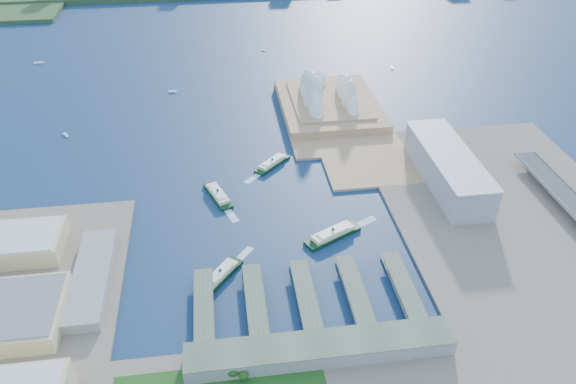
{
  "coord_description": "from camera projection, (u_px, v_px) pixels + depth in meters",
  "views": [
    {
      "loc": [
        -46.63,
        -407.95,
        338.86
      ],
      "look_at": [
        18.1,
        61.29,
        18.0
      ],
      "focal_mm": 35.0,
      "sensor_mm": 36.0,
      "label": 1
    }
  ],
  "objects": [
    {
      "name": "toaster_building",
      "position": [
        448.0,
        168.0,
        606.08
      ],
      "size": [
        45.0,
        155.0,
        35.0
      ],
      "primitive_type": "cube",
      "color": "#97979D",
      "rests_on": "east_land"
    },
    {
      "name": "ferry_a",
      "position": [
        218.0,
        193.0,
        593.35
      ],
      "size": [
        30.86,
        54.92,
        10.11
      ],
      "primitive_type": null,
      "rotation": [
        0.0,
        0.0,
        0.34
      ],
      "color": "black",
      "rests_on": "ground"
    },
    {
      "name": "east_land",
      "position": [
        543.0,
        256.0,
        515.21
      ],
      "size": [
        240.0,
        500.0,
        3.0
      ],
      "primitive_type": "cube",
      "color": "#776B5B",
      "rests_on": "ground"
    },
    {
      "name": "ferry_b",
      "position": [
        272.0,
        162.0,
        647.21
      ],
      "size": [
        45.54,
        45.33,
        9.69
      ],
      "primitive_type": null,
      "rotation": [
        0.0,
        0.0,
        -0.79
      ],
      "color": "black",
      "rests_on": "ground"
    },
    {
      "name": "opera_house",
      "position": [
        330.0,
        88.0,
        753.48
      ],
      "size": [
        134.0,
        180.0,
        58.0
      ],
      "primitive_type": null,
      "color": "white",
      "rests_on": "peninsula"
    },
    {
      "name": "boat_c",
      "position": [
        392.0,
        68.0,
        895.15
      ],
      "size": [
        5.0,
        11.66,
        2.54
      ],
      "primitive_type": null,
      "rotation": [
        0.0,
        0.0,
        2.99
      ],
      "color": "white",
      "rests_on": "ground"
    },
    {
      "name": "ferry_wharves",
      "position": [
        305.0,
        296.0,
        467.36
      ],
      "size": [
        184.0,
        90.0,
        9.3
      ],
      "primitive_type": null,
      "color": "#4D5944",
      "rests_on": "ground"
    },
    {
      "name": "ferry_d",
      "position": [
        333.0,
        232.0,
        536.95
      ],
      "size": [
        59.43,
        40.45,
        11.18
      ],
      "primitive_type": null,
      "rotation": [
        0.0,
        0.0,
        2.05
      ],
      "color": "black",
      "rests_on": "ground"
    },
    {
      "name": "boat_a",
      "position": [
        66.0,
        135.0,
        708.98
      ],
      "size": [
        9.46,
        12.32,
        2.43
      ],
      "primitive_type": null,
      "rotation": [
        0.0,
        0.0,
        0.57
      ],
      "color": "white",
      "rests_on": "ground"
    },
    {
      "name": "boat_d",
      "position": [
        39.0,
        63.0,
        913.34
      ],
      "size": [
        16.53,
        5.38,
        2.74
      ],
      "primitive_type": null,
      "rotation": [
        0.0,
        0.0,
        1.69
      ],
      "color": "white",
      "rests_on": "ground"
    },
    {
      "name": "terminal_building",
      "position": [
        320.0,
        349.0,
        415.83
      ],
      "size": [
        200.0,
        28.0,
        12.0
      ],
      "primitive_type": "cube",
      "color": "gray",
      "rests_on": "south_land"
    },
    {
      "name": "ferry_c",
      "position": [
        220.0,
        273.0,
        490.24
      ],
      "size": [
        42.72,
        49.2,
        9.86
      ],
      "primitive_type": null,
      "rotation": [
        0.0,
        0.0,
        2.47
      ],
      "color": "black",
      "rests_on": "ground"
    },
    {
      "name": "peninsula",
      "position": [
        334.0,
        115.0,
        754.47
      ],
      "size": [
        135.0,
        220.0,
        3.0
      ],
      "primitive_type": "cube",
      "color": "tan",
      "rests_on": "ground"
    },
    {
      "name": "boat_e",
      "position": [
        264.0,
        50.0,
        961.85
      ],
      "size": [
        6.41,
        10.32,
        2.42
      ],
      "primitive_type": null,
      "rotation": [
        0.0,
        0.0,
        0.36
      ],
      "color": "white",
      "rests_on": "ground"
    },
    {
      "name": "boat_b",
      "position": [
        173.0,
        91.0,
        818.72
      ],
      "size": [
        11.75,
        4.89,
        3.1
      ],
      "primitive_type": null,
      "rotation": [
        0.0,
        0.0,
        1.49
      ],
      "color": "white",
      "rests_on": "ground"
    },
    {
      "name": "ground",
      "position": [
        278.0,
        245.0,
        529.9
      ],
      "size": [
        3000.0,
        3000.0,
        0.0
      ],
      "primitive_type": "plane",
      "color": "#0F2549",
      "rests_on": "ground"
    }
  ]
}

